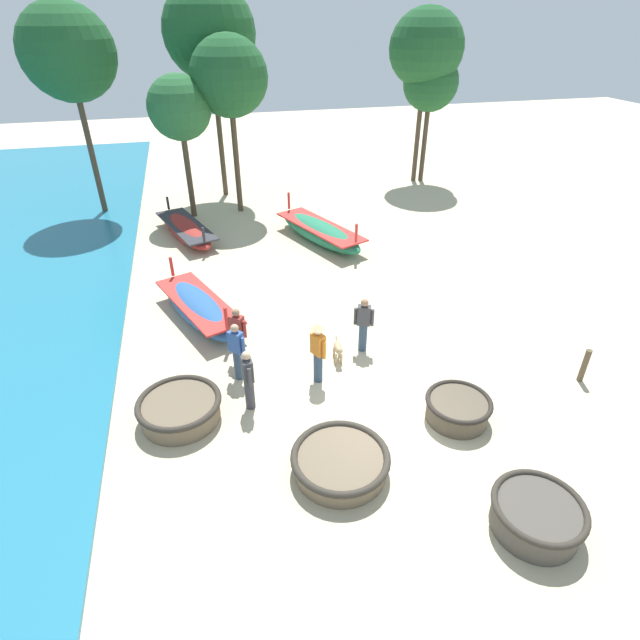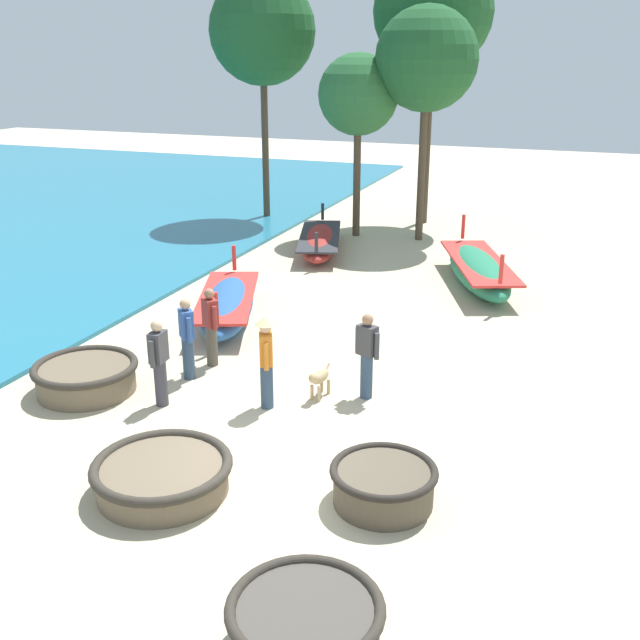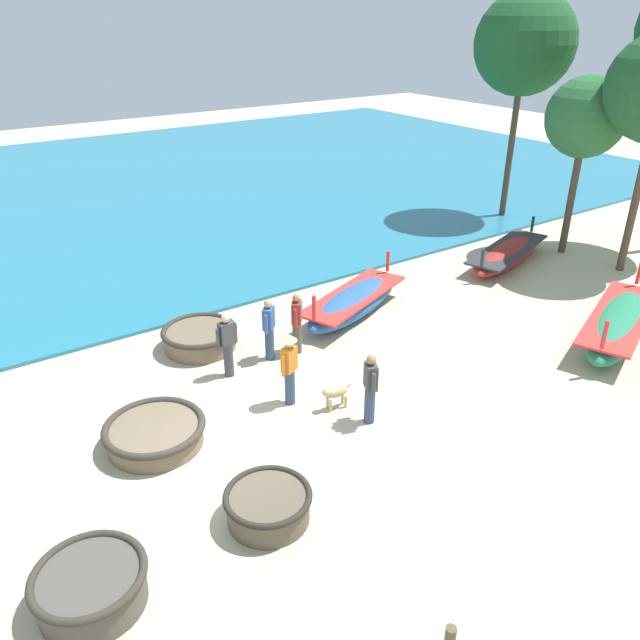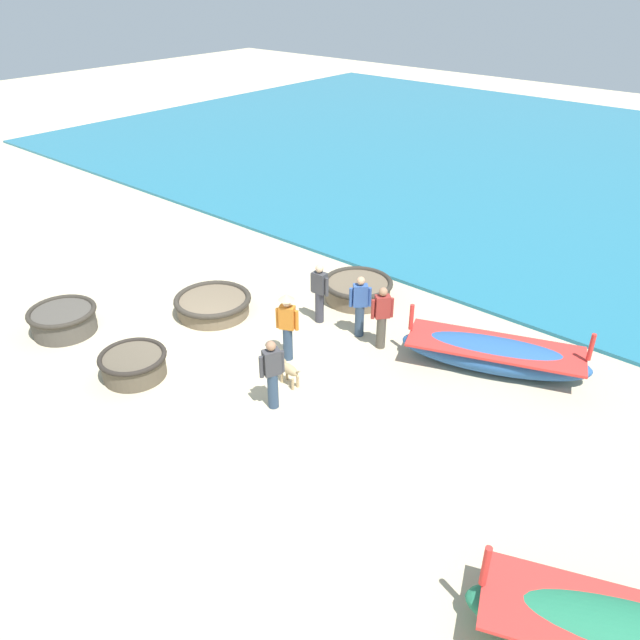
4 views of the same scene
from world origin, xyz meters
TOP-DOWN VIEW (x-y plane):
  - ground_plane at (0.00, 0.00)m, footprint 80.00×80.00m
  - sea at (-19.87, 4.00)m, footprint 28.00×52.00m
  - coracle_beside_post at (-4.32, 1.39)m, footprint 1.88×1.88m
  - coracle_front_right at (1.69, -0.15)m, footprint 1.47×1.47m
  - coracle_nearest at (1.69, -3.03)m, footprint 1.63×1.63m
  - coracle_far_right at (-1.28, -0.95)m, footprint 1.98×1.98m
  - long_boat_white_hull at (-3.68, 5.69)m, footprint 2.56×4.26m
  - long_boat_blue_hull at (-3.87, 12.21)m, footprint 2.47×4.63m
  - long_boat_red_hull at (1.23, 10.42)m, footprint 2.89×4.89m
  - fisherman_standing_right at (-2.77, 3.27)m, footprint 0.43×0.39m
  - fisherman_by_coracle at (-2.75, 1.40)m, footprint 0.24×0.53m
  - fisherman_standing_left at (-0.99, 1.95)m, footprint 0.36×0.49m
  - fisherman_crouching at (-2.87, 2.55)m, footprint 0.39×0.41m
  - fisherman_hauling at (0.49, 2.93)m, footprint 0.49×0.34m
  - dog at (-0.29, 2.63)m, footprint 0.27×0.68m
  - tree_left_mid at (-7.37, 16.01)m, footprint 3.62×3.62m
  - tree_rightmost at (-3.49, 14.62)m, footprint 2.54×2.54m

SIDE VIEW (x-z plane):
  - ground_plane at x=0.00m, z-range 0.00..0.00m
  - sea at x=-19.87m, z-range 0.00..0.10m
  - coracle_far_right at x=-1.28m, z-range 0.02..0.51m
  - coracle_front_right at x=1.69m, z-range 0.02..0.58m
  - coracle_beside_post at x=-4.32m, z-range 0.03..0.58m
  - long_boat_blue_hull at x=-3.87m, z-range -0.22..0.86m
  - coracle_nearest at x=1.69m, z-range 0.03..0.65m
  - long_boat_white_hull at x=-3.68m, z-range -0.27..1.00m
  - dog at x=-0.29m, z-range 0.10..0.64m
  - long_boat_red_hull at x=1.23m, z-range -0.30..1.11m
  - fisherman_standing_right at x=-2.77m, z-range 0.05..1.62m
  - fisherman_by_coracle at x=-2.75m, z-range 0.05..1.62m
  - fisherman_crouching at x=-2.87m, z-range 0.05..1.62m
  - fisherman_hauling at x=0.49m, z-range 0.05..1.62m
  - fisherman_standing_left at x=-0.99m, z-range 0.12..1.79m
  - tree_rightmost at x=-3.49m, z-range 1.59..7.37m
  - tree_left_mid at x=-7.37m, z-range 2.29..10.54m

